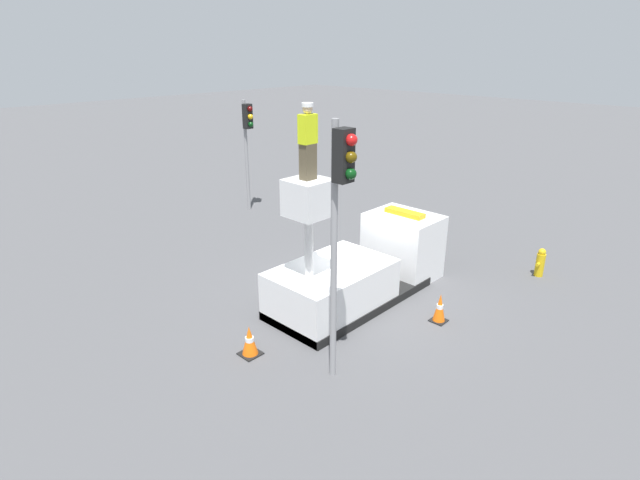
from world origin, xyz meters
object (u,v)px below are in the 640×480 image
object	(u,v)px
fire_hydrant	(540,263)
bucket_truck	(360,270)
traffic_cone_curbside	(440,308)
traffic_light_across	(248,134)
traffic_light_pole	(340,206)
worker	(308,142)
traffic_cone_rear	(250,341)

from	to	relation	value
fire_hydrant	bucket_truck	bearing A→B (deg)	147.33
fire_hydrant	traffic_cone_curbside	world-z (taller)	fire_hydrant
traffic_light_across	fire_hydrant	distance (m)	12.38
traffic_light_pole	fire_hydrant	distance (m)	9.02
traffic_light_pole	bucket_truck	bearing A→B (deg)	32.28
traffic_cone_curbside	traffic_light_across	bearing A→B (deg)	76.59
worker	traffic_cone_curbside	distance (m)	5.54
worker	bucket_truck	bearing A→B (deg)	0.00
traffic_cone_rear	traffic_cone_curbside	size ratio (longest dim) A/B	0.94
worker	traffic_light_pole	size ratio (longest dim) A/B	0.31
traffic_light_pole	worker	bearing A→B (deg)	59.83
worker	traffic_light_across	xyz separation A→B (m)	(5.06, 8.67, -1.39)
fire_hydrant	traffic_cone_rear	size ratio (longest dim) A/B	1.24
fire_hydrant	traffic_cone_rear	xyz separation A→B (m)	(-9.03, 3.19, -0.10)
bucket_truck	worker	bearing A→B (deg)	180.00
traffic_light_across	bucket_truck	bearing A→B (deg)	-109.10
traffic_light_across	traffic_cone_curbside	world-z (taller)	traffic_light_across
traffic_cone_rear	traffic_light_pole	bearing A→B (deg)	-68.97
worker	traffic_light_across	size ratio (longest dim) A/B	0.37
bucket_truck	traffic_light_across	world-z (taller)	traffic_light_across
bucket_truck	traffic_light_across	size ratio (longest dim) A/B	1.22
traffic_cone_curbside	worker	bearing A→B (deg)	135.13
traffic_light_pole	traffic_light_across	distance (m)	12.43
fire_hydrant	traffic_cone_curbside	distance (m)	4.69
traffic_light_pole	traffic_cone_rear	distance (m)	4.19
traffic_cone_curbside	fire_hydrant	bearing A→B (deg)	-9.70
traffic_light_pole	traffic_cone_rear	bearing A→B (deg)	111.03
traffic_cone_curbside	traffic_cone_rear	bearing A→B (deg)	151.41
fire_hydrant	traffic_light_pole	bearing A→B (deg)	172.11
traffic_light_across	traffic_cone_rear	world-z (taller)	traffic_light_across
bucket_truck	worker	size ratio (longest dim) A/B	3.30
bucket_truck	traffic_light_pole	xyz separation A→B (m)	(-3.25, -2.06, 3.09)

